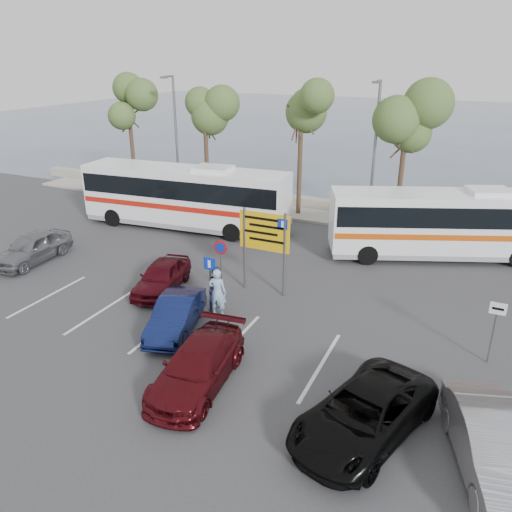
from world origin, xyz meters
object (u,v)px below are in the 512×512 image
at_px(direction_sign, 264,238).
at_px(coach_bus_left, 185,199).
at_px(car_silver_a, 32,248).
at_px(car_blue, 176,315).
at_px(coach_bus_right, 448,226).
at_px(street_lamp_left, 175,133).
at_px(car_silver_b, 495,448).
at_px(car_red, 162,276).
at_px(pedestrian_far, 218,288).
at_px(street_lamp_right, 374,148).
at_px(pedestrian_near, 217,293).
at_px(car_maroon, 198,366).
at_px(suv_black, 364,413).

height_order(direction_sign, coach_bus_left, coach_bus_left).
xyz_separation_m(car_silver_a, car_blue, (9.92, -2.56, -0.09)).
bearing_deg(coach_bus_left, coach_bus_right, 6.29).
relative_size(street_lamp_left, car_silver_b, 1.77).
bearing_deg(street_lamp_left, coach_bus_right, -9.79).
bearing_deg(car_red, pedestrian_far, -21.14).
bearing_deg(coach_bus_right, car_silver_b, -79.88).
height_order(coach_bus_right, pedestrian_far, coach_bus_right).
height_order(street_lamp_right, pedestrian_near, street_lamp_right).
height_order(coach_bus_right, car_maroon, coach_bus_right).
height_order(car_red, pedestrian_far, pedestrian_far).
distance_m(street_lamp_right, car_silver_b, 18.80).
xyz_separation_m(direction_sign, car_maroon, (0.80, -6.70, -1.78)).
height_order(direction_sign, pedestrian_far, direction_sign).
bearing_deg(street_lamp_right, car_maroon, -94.03).
bearing_deg(direction_sign, suv_black, -48.70).
bearing_deg(pedestrian_near, car_silver_b, 148.94).
distance_m(street_lamp_left, car_maroon, 21.08).
bearing_deg(car_blue, coach_bus_right, 39.10).
height_order(street_lamp_right, car_blue, street_lamp_right).
bearing_deg(car_red, pedestrian_near, -27.91).
distance_m(direction_sign, pedestrian_far, 2.86).
height_order(coach_bus_right, suv_black, coach_bus_right).
height_order(street_lamp_left, car_maroon, street_lamp_left).
bearing_deg(direction_sign, car_silver_b, -36.67).
relative_size(street_lamp_right, coach_bus_right, 0.71).
relative_size(coach_bus_right, car_blue, 3.00).
bearing_deg(pedestrian_near, street_lamp_right, -110.54).
relative_size(car_maroon, pedestrian_far, 2.48).
xyz_separation_m(street_lamp_right, car_maroon, (-1.20, -17.02, -3.95)).
distance_m(direction_sign, car_silver_a, 11.78).
xyz_separation_m(coach_bus_left, suv_black, (13.39, -12.46, -1.06)).
bearing_deg(car_silver_b, suv_black, 161.76).
distance_m(direction_sign, car_maroon, 6.97).
bearing_deg(direction_sign, coach_bus_right, 48.35).
xyz_separation_m(direction_sign, pedestrian_far, (-1.00, -2.20, -1.52)).
relative_size(car_silver_a, pedestrian_far, 2.31).
distance_m(direction_sign, pedestrian_near, 3.11).
distance_m(street_lamp_left, pedestrian_near, 16.91).
bearing_deg(direction_sign, pedestrian_near, -106.28).
bearing_deg(pedestrian_near, car_red, -24.72).
bearing_deg(suv_black, car_blue, 179.42).
relative_size(car_blue, pedestrian_near, 1.94).
xyz_separation_m(street_lamp_right, car_red, (-6.00, -12.02, -3.95)).
bearing_deg(street_lamp_left, car_maroon, -55.27).
distance_m(street_lamp_right, car_blue, 15.53).
bearing_deg(car_silver_a, pedestrian_near, -8.04).
xyz_separation_m(pedestrian_near, pedestrian_far, (-0.23, 0.44, -0.07)).
bearing_deg(pedestrian_near, car_blue, 54.18).
bearing_deg(car_blue, street_lamp_right, 60.26).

